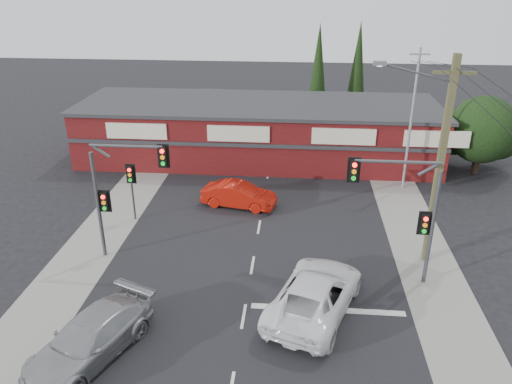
# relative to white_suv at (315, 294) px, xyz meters

# --- Properties ---
(ground) EXTENTS (120.00, 120.00, 0.00)m
(ground) POSITION_rel_white_suv_xyz_m (-2.93, 1.59, -0.86)
(ground) COLOR black
(ground) RESTS_ON ground
(road_strip) EXTENTS (14.00, 70.00, 0.01)m
(road_strip) POSITION_rel_white_suv_xyz_m (-2.93, 6.59, -0.85)
(road_strip) COLOR black
(road_strip) RESTS_ON ground
(verge_left) EXTENTS (3.00, 70.00, 0.02)m
(verge_left) POSITION_rel_white_suv_xyz_m (-11.43, 6.59, -0.85)
(verge_left) COLOR gray
(verge_left) RESTS_ON ground
(verge_right) EXTENTS (3.00, 70.00, 0.02)m
(verge_right) POSITION_rel_white_suv_xyz_m (5.57, 6.59, -0.85)
(verge_right) COLOR gray
(verge_right) RESTS_ON ground
(stop_line) EXTENTS (6.50, 0.35, 0.01)m
(stop_line) POSITION_rel_white_suv_xyz_m (0.57, 0.09, -0.84)
(stop_line) COLOR silver
(stop_line) RESTS_ON ground
(white_suv) EXTENTS (4.74, 6.76, 1.71)m
(white_suv) POSITION_rel_white_suv_xyz_m (0.00, 0.00, 0.00)
(white_suv) COLOR white
(white_suv) RESTS_ON ground
(silver_suv) EXTENTS (4.20, 5.95, 1.60)m
(silver_suv) POSITION_rel_white_suv_xyz_m (-8.31, -3.41, -0.06)
(silver_suv) COLOR #9EA1A3
(silver_suv) RESTS_ON ground
(red_sedan) EXTENTS (4.68, 2.41, 1.47)m
(red_sedan) POSITION_rel_white_suv_xyz_m (-4.37, 9.85, -0.12)
(red_sedan) COLOR #B2170B
(red_sedan) RESTS_ON ground
(lane_dashes) EXTENTS (0.12, 48.88, 0.01)m
(lane_dashes) POSITION_rel_white_suv_xyz_m (-2.93, 7.22, -0.84)
(lane_dashes) COLOR silver
(lane_dashes) RESTS_ON ground
(shop_building) EXTENTS (27.30, 8.40, 4.22)m
(shop_building) POSITION_rel_white_suv_xyz_m (-3.93, 18.57, 1.28)
(shop_building) COLOR #4D0F11
(shop_building) RESTS_ON ground
(tree_cluster) EXTENTS (5.90, 5.10, 5.50)m
(tree_cluster) POSITION_rel_white_suv_xyz_m (11.76, 17.03, 2.04)
(tree_cluster) COLOR #2D2116
(tree_cluster) RESTS_ON ground
(conifer_near) EXTENTS (1.80, 1.80, 9.25)m
(conifer_near) POSITION_rel_white_suv_xyz_m (0.57, 25.59, 4.62)
(conifer_near) COLOR #2D2116
(conifer_near) RESTS_ON ground
(conifer_far) EXTENTS (1.80, 1.80, 9.25)m
(conifer_far) POSITION_rel_white_suv_xyz_m (4.07, 27.59, 4.62)
(conifer_far) COLOR #2D2116
(conifer_far) RESTS_ON ground
(traffic_mast_left) EXTENTS (3.77, 0.27, 5.97)m
(traffic_mast_left) POSITION_rel_white_suv_xyz_m (-9.36, 3.59, 3.07)
(traffic_mast_left) COLOR #47494C
(traffic_mast_left) RESTS_ON ground
(traffic_mast_right) EXTENTS (3.96, 0.27, 5.97)m
(traffic_mast_right) POSITION_rel_white_suv_xyz_m (3.93, 2.59, 3.09)
(traffic_mast_right) COLOR #47494C
(traffic_mast_right) RESTS_ON ground
(pedestal_signal) EXTENTS (0.55, 0.27, 3.38)m
(pedestal_signal) POSITION_rel_white_suv_xyz_m (-10.13, 7.59, 1.55)
(pedestal_signal) COLOR #47494C
(pedestal_signal) RESTS_ON ground
(utility_pole) EXTENTS (4.38, 0.59, 10.00)m
(utility_pole) POSITION_rel_white_suv_xyz_m (5.43, 4.57, 4.54)
(utility_pole) COLOR brown
(utility_pole) RESTS_ON ground
(steel_pole) EXTENTS (1.20, 0.16, 9.00)m
(steel_pole) POSITION_rel_white_suv_xyz_m (6.07, 13.59, 3.85)
(steel_pole) COLOR gray
(steel_pole) RESTS_ON ground
(power_lines) EXTENTS (2.01, 29.00, 1.22)m
(power_lines) POSITION_rel_white_suv_xyz_m (5.54, -0.88, 8.18)
(power_lines) COLOR black
(power_lines) RESTS_ON ground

